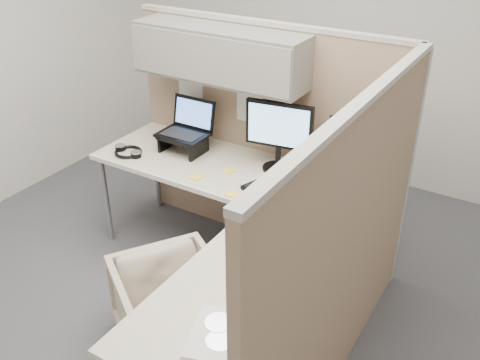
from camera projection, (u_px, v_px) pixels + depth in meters
The scene contains 19 objects.
ground at pixel (206, 308), 3.43m from camera, with size 4.50×4.50×0.00m, color #44444A.
partition_back at pixel (245, 101), 3.61m from camera, with size 2.00×0.36×1.63m.
partition_right at pixel (348, 255), 2.57m from camera, with size 0.07×2.03×1.63m.
desk at pixel (233, 214), 3.13m from camera, with size 2.00×1.98×0.73m.
office_chair at pixel (170, 303), 3.04m from camera, with size 0.58×0.54×0.59m, color beige.
monitor_left at pixel (279, 131), 3.40m from camera, with size 0.44×0.20×0.47m.
monitor_right at pixel (351, 159), 3.05m from camera, with size 0.39×0.27×0.47m.
laptop_station at pixel (185, 132), 3.72m from camera, with size 0.34×0.29×0.35m.
keyboard at pixel (276, 198), 3.18m from camera, with size 0.47×0.16×0.02m, color black.
mouse at pixel (320, 214), 3.02m from camera, with size 0.10×0.07×0.04m, color black.
travel_mug at pixel (312, 169), 3.33m from camera, with size 0.09×0.09×0.18m.
soda_can_green at pixel (343, 218), 2.90m from camera, with size 0.07×0.07×0.12m, color silver.
soda_can_silver at pixel (315, 193), 3.14m from camera, with size 0.07×0.07×0.12m, color #B21E1E.
sticky_note_d at pixel (229, 170), 3.51m from camera, with size 0.08×0.08×0.01m, color yellow.
sticky_note_b at pixel (232, 194), 3.24m from camera, with size 0.08×0.08×0.01m, color yellow.
sticky_note_a at pixel (196, 177), 3.43m from camera, with size 0.08×0.08×0.01m, color yellow.
headphones at pixel (128, 152), 3.73m from camera, with size 0.24×0.22×0.03m.
paper_stack at pixel (220, 336), 2.21m from camera, with size 0.32×0.36×0.03m.
desk_clock at pixel (266, 266), 2.57m from camera, with size 0.06×0.09×0.08m.
Camera 1 is at (1.53, -2.10, 2.38)m, focal length 40.00 mm.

